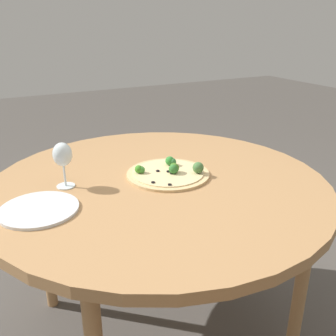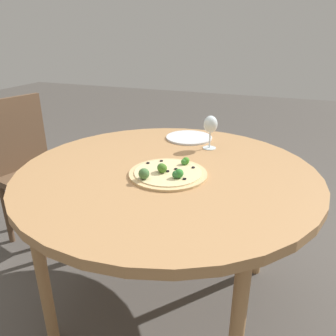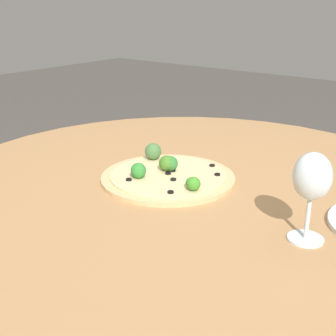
# 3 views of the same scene
# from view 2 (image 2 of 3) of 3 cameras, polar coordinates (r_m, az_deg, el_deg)

# --- Properties ---
(ground_plane) EXTENTS (12.00, 12.00, 0.00)m
(ground_plane) POSITION_cam_2_polar(r_m,az_deg,el_deg) (1.83, -0.12, -22.17)
(ground_plane) COLOR #4C4742
(dining_table) EXTENTS (1.28, 1.28, 0.74)m
(dining_table) POSITION_cam_2_polar(r_m,az_deg,el_deg) (1.43, -0.14, -2.33)
(dining_table) COLOR #A87A4C
(dining_table) RESTS_ON ground_plane
(chair) EXTENTS (0.49, 0.49, 0.92)m
(chair) POSITION_cam_2_polar(r_m,az_deg,el_deg) (2.23, -22.57, 0.20)
(chair) COLOR brown
(chair) RESTS_ON ground_plane
(pizza) EXTENTS (0.32, 0.32, 0.06)m
(pizza) POSITION_cam_2_polar(r_m,az_deg,el_deg) (1.34, -0.09, -0.80)
(pizza) COLOR tan
(pizza) RESTS_ON dining_table
(wine_glass) EXTENTS (0.07, 0.07, 0.17)m
(wine_glass) POSITION_cam_2_polar(r_m,az_deg,el_deg) (1.63, 7.41, 7.35)
(wine_glass) COLOR silver
(wine_glass) RESTS_ON dining_table
(plate_near) EXTENTS (0.25, 0.25, 0.01)m
(plate_near) POSITION_cam_2_polar(r_m,az_deg,el_deg) (1.81, 3.68, 5.32)
(plate_near) COLOR silver
(plate_near) RESTS_ON dining_table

